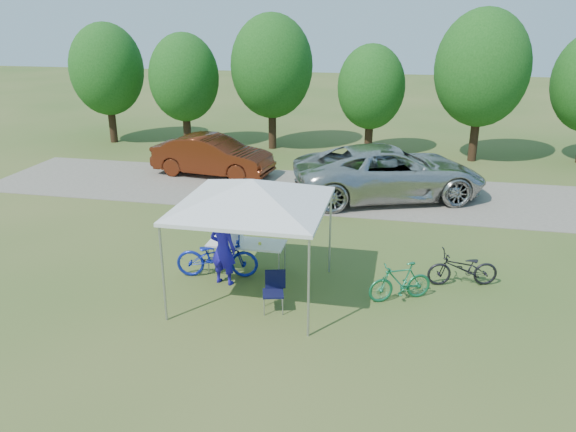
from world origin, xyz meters
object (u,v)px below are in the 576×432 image
minivan (389,172)px  sedan (213,156)px  bike_blue (217,256)px  bike_green (400,282)px  cooler (233,235)px  folding_chair (274,287)px  cyclist (223,249)px  bike_dark (463,268)px  folding_table (247,244)px

minivan → sedan: minivan is taller
bike_blue → bike_green: bearing=-104.1°
cooler → bike_blue: (-0.28, -0.41, -0.43)m
folding_chair → sedan: bearing=100.7°
cyclist → bike_dark: (5.50, 1.05, -0.43)m
bike_green → sedan: size_ratio=0.31×
folding_table → cooler: bearing=-180.0°
cyclist → bike_green: (4.09, 0.01, -0.42)m
cyclist → bike_dark: cyclist is taller
bike_blue → minivan: minivan is taller
cyclist → sedan: cyclist is taller
folding_chair → minivan: minivan is taller
cooler → bike_green: (4.07, -0.72, -0.50)m
cooler → bike_dark: bearing=3.3°
cooler → minivan: bearing=62.3°
bike_green → sedan: 11.55m
bike_green → folding_chair: bearing=-96.5°
folding_table → cooler: cooler is taller
cyclist → bike_blue: 0.54m
folding_chair → minivan: size_ratio=0.13×
bike_blue → minivan: 8.05m
bike_blue → bike_dark: (5.77, 0.73, -0.09)m
sedan → folding_chair: bearing=-146.6°
bike_blue → sedan: bearing=9.7°
cyclist → cooler: bearing=-81.3°
cooler → folding_chair: bearing=-49.5°
cyclist → bike_green: 4.11m
bike_green → minivan: minivan is taller
cooler → sedan: sedan is taller
cyclist → bike_dark: bearing=-159.6°
folding_table → cyclist: cyclist is taller
folding_chair → bike_blue: (-1.71, 1.26, 0.01)m
cooler → bike_blue: cooler is taller
bike_green → folding_table: bearing=-127.4°
cooler → bike_dark: size_ratio=0.29×
sedan → bike_blue: bearing=-152.8°
folding_table → sedan: bearing=114.4°
folding_table → cooler: (-0.35, -0.00, 0.22)m
bike_green → bike_dark: size_ratio=0.90×
bike_dark → minivan: 6.68m
folding_table → cyclist: bearing=-116.0°
bike_green → minivan: 7.43m
minivan → cyclist: bearing=134.6°
folding_table → cyclist: (-0.36, -0.73, 0.14)m
folding_chair → bike_green: bike_green is taller
folding_chair → cyclist: 1.76m
bike_blue → minivan: size_ratio=0.30×
sedan → cyclist: bearing=-151.9°
folding_chair → bike_blue: bearing=128.3°
bike_green → minivan: (-0.56, 7.39, 0.47)m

